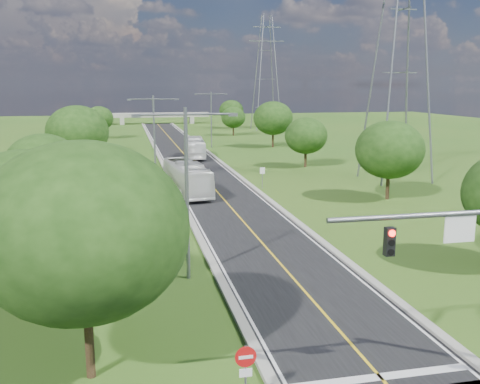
# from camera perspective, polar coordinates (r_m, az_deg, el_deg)

# --- Properties ---
(ground) EXTENTS (260.00, 260.00, 0.00)m
(ground) POSITION_cam_1_polar(r_m,az_deg,el_deg) (79.23, -5.27, 3.19)
(ground) COLOR #2A5417
(ground) RESTS_ON ground
(road) EXTENTS (8.00, 150.00, 0.06)m
(road) POSITION_cam_1_polar(r_m,az_deg,el_deg) (85.13, -5.76, 3.77)
(road) COLOR black
(road) RESTS_ON ground
(curb_left) EXTENTS (0.50, 150.00, 0.22)m
(curb_left) POSITION_cam_1_polar(r_m,az_deg,el_deg) (84.76, -8.62, 3.72)
(curb_left) COLOR gray
(curb_left) RESTS_ON ground
(curb_right) EXTENTS (0.50, 150.00, 0.22)m
(curb_right) POSITION_cam_1_polar(r_m,az_deg,el_deg) (85.69, -2.93, 3.91)
(curb_right) COLOR gray
(curb_right) RESTS_ON ground
(do_not_enter_left) EXTENTS (0.76, 0.11, 2.50)m
(do_not_enter_left) POSITION_cam_1_polar(r_m,az_deg,el_deg) (19.25, 0.61, -18.01)
(do_not_enter_left) COLOR slate
(do_not_enter_left) RESTS_ON ground
(speed_limit_sign) EXTENTS (0.55, 0.09, 2.40)m
(speed_limit_sign) POSITION_cam_1_polar(r_m,az_deg,el_deg) (58.51, 2.40, 1.91)
(speed_limit_sign) COLOR slate
(speed_limit_sign) RESTS_ON ground
(overpass) EXTENTS (30.00, 3.00, 3.20)m
(overpass) POSITION_cam_1_polar(r_m,az_deg,el_deg) (158.40, -8.83, 8.06)
(overpass) COLOR gray
(overpass) RESTS_ON ground
(streetlight_near_left) EXTENTS (5.90, 0.25, 10.00)m
(streetlight_near_left) POSITION_cam_1_polar(r_m,az_deg,el_deg) (30.52, -5.72, 1.37)
(streetlight_near_left) COLOR slate
(streetlight_near_left) RESTS_ON ground
(streetlight_mid_left) EXTENTS (5.90, 0.25, 10.00)m
(streetlight_mid_left) POSITION_cam_1_polar(r_m,az_deg,el_deg) (63.18, -9.14, 6.45)
(streetlight_mid_left) COLOR slate
(streetlight_mid_left) RESTS_ON ground
(streetlight_far_right) EXTENTS (5.90, 0.25, 10.00)m
(streetlight_far_right) POSITION_cam_1_polar(r_m,az_deg,el_deg) (97.23, -3.09, 8.25)
(streetlight_far_right) COLOR slate
(streetlight_far_right) RESTS_ON ground
(power_tower_near) EXTENTS (9.00, 6.40, 28.00)m
(power_tower_near) POSITION_cam_1_polar(r_m,az_deg,el_deg) (65.86, 16.73, 13.34)
(power_tower_near) COLOR slate
(power_tower_near) RESTS_ON ground
(power_tower_far) EXTENTS (9.00, 6.40, 28.00)m
(power_tower_far) POSITION_cam_1_polar(r_m,az_deg,el_deg) (137.52, 2.81, 12.53)
(power_tower_far) COLOR slate
(power_tower_far) RESTS_ON ground
(tree_la) EXTENTS (7.14, 7.14, 8.30)m
(tree_la) POSITION_cam_1_polar(r_m,az_deg,el_deg) (26.96, -21.83, -2.21)
(tree_la) COLOR black
(tree_la) RESTS_ON ground
(tree_lb) EXTENTS (6.30, 6.30, 7.33)m
(tree_lb) POSITION_cam_1_polar(r_m,az_deg,el_deg) (46.82, -20.24, 2.60)
(tree_lb) COLOR black
(tree_lb) RESTS_ON ground
(tree_lc) EXTENTS (7.56, 7.56, 8.79)m
(tree_lc) POSITION_cam_1_polar(r_m,az_deg,el_deg) (68.35, -16.96, 6.15)
(tree_lc) COLOR black
(tree_lc) RESTS_ON ground
(tree_ld) EXTENTS (6.72, 6.72, 7.82)m
(tree_ld) POSITION_cam_1_polar(r_m,az_deg,el_deg) (92.41, -17.01, 7.00)
(tree_ld) COLOR black
(tree_ld) RESTS_ON ground
(tree_le) EXTENTS (5.88, 5.88, 6.84)m
(tree_le) POSITION_cam_1_polar(r_m,az_deg,el_deg) (116.20, -14.80, 7.61)
(tree_le) COLOR black
(tree_le) RESTS_ON ground
(tree_lf) EXTENTS (7.98, 7.98, 9.28)m
(tree_lf) POSITION_cam_1_polar(r_m,az_deg,el_deg) (20.65, -16.43, -4.07)
(tree_lf) COLOR black
(tree_lf) RESTS_ON ground
(tree_rb) EXTENTS (6.72, 6.72, 7.82)m
(tree_rb) POSITION_cam_1_polar(r_m,az_deg,el_deg) (54.52, 15.67, 4.36)
(tree_rb) COLOR black
(tree_rb) RESTS_ON ground
(tree_rc) EXTENTS (5.88, 5.88, 6.84)m
(tree_rc) POSITION_cam_1_polar(r_m,az_deg,el_deg) (74.30, 7.06, 5.98)
(tree_rc) COLOR black
(tree_rc) RESTS_ON ground
(tree_rd) EXTENTS (7.14, 7.14, 8.30)m
(tree_rd) POSITION_cam_1_polar(r_m,az_deg,el_deg) (97.68, 3.55, 7.86)
(tree_rd) COLOR black
(tree_rd) RESTS_ON ground
(tree_re) EXTENTS (5.46, 5.46, 6.35)m
(tree_re) POSITION_cam_1_polar(r_m,az_deg,el_deg) (120.47, -0.72, 7.95)
(tree_re) COLOR black
(tree_re) RESTS_ON ground
(tree_rf) EXTENTS (6.30, 6.30, 7.33)m
(tree_rf) POSITION_cam_1_polar(r_m,az_deg,el_deg) (140.71, -0.94, 8.70)
(tree_rf) COLOR black
(tree_rf) RESTS_ON ground
(bus_outbound) EXTENTS (3.46, 11.20, 3.07)m
(bus_outbound) POSITION_cam_1_polar(r_m,az_deg,el_deg) (83.57, -4.78, 4.73)
(bus_outbound) COLOR white
(bus_outbound) RESTS_ON road
(bus_inbound) EXTENTS (4.11, 12.10, 3.30)m
(bus_inbound) POSITION_cam_1_polar(r_m,az_deg,el_deg) (56.05, -5.70, 1.56)
(bus_inbound) COLOR silver
(bus_inbound) RESTS_ON road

